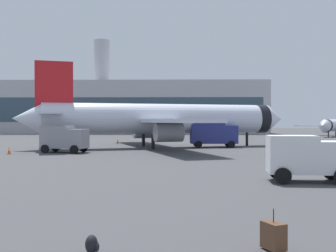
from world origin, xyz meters
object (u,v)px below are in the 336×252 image
Objects in this scene: cargo_van at (307,156)px; safety_cone_mid at (118,141)px; airplane_at_gate at (161,119)px; fuel_truck at (213,134)px; service_truck at (64,138)px; rolling_suitcase at (273,236)px; safety_cone_near at (9,151)px; traveller_backpack at (92,245)px.

cargo_van is 6.04× the size of safety_cone_mid.
fuel_truck is (6.68, 0.83, -1.88)m from airplane_at_gate.
safety_cone_mid is (-16.17, 38.55, -1.08)m from cargo_van.
rolling_suitcase is (14.72, -33.27, -1.22)m from service_truck.
fuel_truck reaches higher than safety_cone_near.
airplane_at_gate is at bearing 96.20° from rolling_suitcase.
airplane_at_gate is 6.76× the size of service_truck.
fuel_truck is 24.92m from safety_cone_near.
airplane_at_gate is 31.22m from cargo_van.
cargo_van reaches higher than traveller_backpack.
rolling_suitcase is 2.29× the size of traveller_backpack.
rolling_suitcase is at bearing -57.49° from safety_cone_near.
airplane_at_gate is at bearing 35.84° from safety_cone_near.
traveller_backpack is at bearing -82.48° from safety_cone_mid.
safety_cone_mid is at bearing 97.52° from traveller_backpack.
cargo_van is at bearing -37.44° from safety_cone_near.
cargo_van is (2.58, -30.56, -0.32)m from fuel_truck.
safety_cone_mid is 52.13m from rolling_suitcase.
safety_cone_near is at bearing -151.65° from fuel_truck.
airplane_at_gate is 46.24× the size of safety_cone_mid.
traveller_backpack is (10.01, -33.63, -1.37)m from service_truck.
service_truck is at bearing -139.19° from airplane_at_gate.
rolling_suitcase is at bearing -83.80° from airplane_at_gate.
rolling_suitcase is (19.78, -31.05, 0.03)m from safety_cone_near.
service_truck is 6.84× the size of safety_cone_mid.
fuel_truck is 8.14× the size of safety_cone_mid.
safety_cone_near is at bearing 122.51° from rolling_suitcase.
cargo_van is 9.48× the size of traveller_backpack.
airplane_at_gate is 72.59× the size of traveller_backpack.
safety_cone_near is 34.84m from traveller_backpack.
airplane_at_gate is 47.05× the size of safety_cone_near.
safety_cone_mid is (-6.91, 8.82, -3.28)m from airplane_at_gate.
airplane_at_gate is 11.67m from safety_cone_mid.
traveller_backpack is (-9.41, -12.67, -1.22)m from cargo_van.
fuel_truck is at bearing 87.18° from rolling_suitcase.
cargo_van reaches higher than safety_cone_mid.
rolling_suitcase is at bearing -92.82° from fuel_truck.
traveller_backpack is at bearing -73.43° from service_truck.
traveller_backpack is (15.07, -31.41, -0.13)m from safety_cone_near.
fuel_truck is at bearing 28.35° from safety_cone_near.
airplane_at_gate reaches higher than safety_cone_mid.
safety_cone_mid is at bearing 128.09° from airplane_at_gate.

